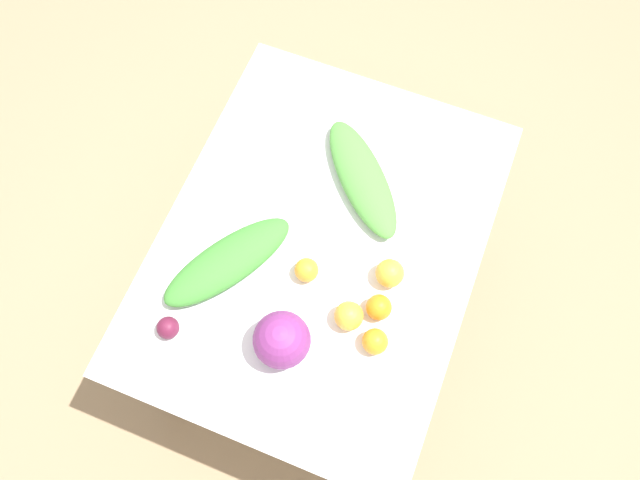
# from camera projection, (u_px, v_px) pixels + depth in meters

# --- Properties ---
(ground_plane) EXTENTS (8.00, 8.00, 0.00)m
(ground_plane) POSITION_uv_depth(u_px,v_px,m) (320.00, 313.00, 2.38)
(ground_plane) COLOR #937A5B
(dining_table) EXTENTS (1.11, 0.85, 0.74)m
(dining_table) POSITION_uv_depth(u_px,v_px,m) (320.00, 257.00, 1.81)
(dining_table) COLOR silver
(dining_table) RESTS_ON ground_plane
(cabbage_purple) EXTENTS (0.14, 0.14, 0.14)m
(cabbage_purple) POSITION_uv_depth(u_px,v_px,m) (282.00, 340.00, 1.53)
(cabbage_purple) COLOR #7A2D75
(cabbage_purple) RESTS_ON dining_table
(greens_bunch_chard) EXTENTS (0.39, 0.31, 0.07)m
(greens_bunch_chard) POSITION_uv_depth(u_px,v_px,m) (228.00, 262.00, 1.64)
(greens_bunch_chard) COLOR #3D8433
(greens_bunch_chard) RESTS_ON dining_table
(greens_bunch_kale) EXTENTS (0.37, 0.36, 0.06)m
(greens_bunch_kale) POSITION_uv_depth(u_px,v_px,m) (362.00, 178.00, 1.74)
(greens_bunch_kale) COLOR #4C933D
(greens_bunch_kale) RESTS_ON dining_table
(beet_root) EXTENTS (0.06, 0.06, 0.06)m
(beet_root) POSITION_uv_depth(u_px,v_px,m) (168.00, 328.00, 1.58)
(beet_root) COLOR #5B1933
(beet_root) RESTS_ON dining_table
(orange_0) EXTENTS (0.08, 0.08, 0.08)m
(orange_0) POSITION_uv_depth(u_px,v_px,m) (390.00, 273.00, 1.63)
(orange_0) COLOR #F9A833
(orange_0) RESTS_ON dining_table
(orange_1) EXTENTS (0.08, 0.08, 0.08)m
(orange_1) POSITION_uv_depth(u_px,v_px,m) (349.00, 316.00, 1.59)
(orange_1) COLOR #F9A833
(orange_1) RESTS_ON dining_table
(orange_2) EXTENTS (0.06, 0.06, 0.06)m
(orange_2) POSITION_uv_depth(u_px,v_px,m) (307.00, 270.00, 1.64)
(orange_2) COLOR orange
(orange_2) RESTS_ON dining_table
(orange_3) EXTENTS (0.07, 0.07, 0.07)m
(orange_3) POSITION_uv_depth(u_px,v_px,m) (379.00, 307.00, 1.60)
(orange_3) COLOR orange
(orange_3) RESTS_ON dining_table
(orange_4) EXTENTS (0.07, 0.07, 0.07)m
(orange_4) POSITION_uv_depth(u_px,v_px,m) (375.00, 342.00, 1.57)
(orange_4) COLOR orange
(orange_4) RESTS_ON dining_table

